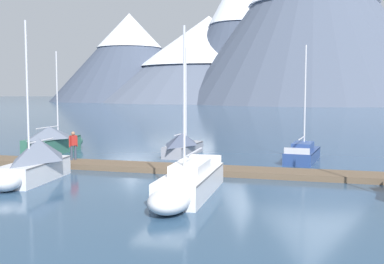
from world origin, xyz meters
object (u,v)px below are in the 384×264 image
at_px(sailboat_mid_dock_port, 184,144).
at_px(sailboat_far_berth, 303,153).
at_px(sailboat_nearest_berth, 54,140).
at_px(person_on_dock, 73,144).
at_px(sailboat_mid_dock_starboard, 187,184).
at_px(sailboat_second_berth, 34,162).

relative_size(sailboat_mid_dock_port, sailboat_far_berth, 1.02).
bearing_deg(sailboat_nearest_berth, person_on_dock, -50.49).
xyz_separation_m(sailboat_nearest_berth, sailboat_far_berth, (17.37, 0.04, -0.40)).
bearing_deg(sailboat_far_berth, sailboat_nearest_berth, -179.86).
distance_m(sailboat_nearest_berth, sailboat_mid_dock_starboard, 17.46).
xyz_separation_m(sailboat_mid_dock_starboard, person_on_dock, (-8.73, 6.88, 0.68)).
height_order(sailboat_nearest_berth, person_on_dock, sailboat_nearest_berth).
distance_m(sailboat_nearest_berth, person_on_dock, 6.44).
xyz_separation_m(sailboat_second_berth, sailboat_far_berth, (12.65, 10.21, -0.48)).
bearing_deg(sailboat_second_berth, sailboat_mid_dock_port, 67.40).
bearing_deg(person_on_dock, sailboat_second_berth, -83.19).
relative_size(sailboat_mid_dock_starboard, person_on_dock, 4.42).
bearing_deg(person_on_dock, sailboat_nearest_berth, 129.51).
xyz_separation_m(sailboat_mid_dock_port, person_on_dock, (-5.26, -5.95, 0.52)).
xyz_separation_m(sailboat_nearest_berth, sailboat_mid_dock_starboard, (12.82, -11.84, -0.31)).
height_order(sailboat_second_berth, sailboat_far_berth, sailboat_second_berth).
bearing_deg(sailboat_nearest_berth, sailboat_far_berth, 0.14).
bearing_deg(sailboat_nearest_berth, sailboat_mid_dock_starboard, -42.74).
relative_size(sailboat_nearest_berth, person_on_dock, 4.27).
distance_m(sailboat_mid_dock_port, sailboat_far_berth, 8.07).
bearing_deg(sailboat_mid_dock_starboard, sailboat_nearest_berth, 137.26).
distance_m(sailboat_mid_dock_port, sailboat_mid_dock_starboard, 13.29).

